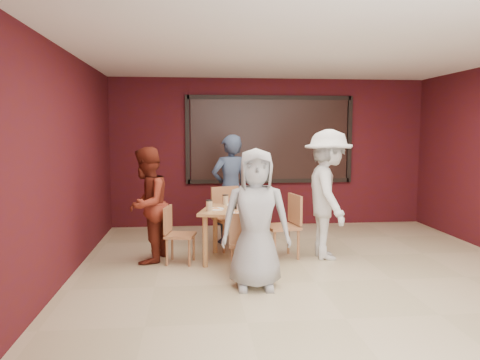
{
  "coord_description": "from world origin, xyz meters",
  "views": [
    {
      "loc": [
        -1.45,
        -5.36,
        1.81
      ],
      "look_at": [
        -0.81,
        1.03,
        1.14
      ],
      "focal_mm": 35.0,
      "sensor_mm": 36.0,
      "label": 1
    }
  ],
  "objects": [
    {
      "name": "chair_right",
      "position": [
        -0.13,
        1.12,
        0.51
      ],
      "size": [
        0.52,
        0.52,
        0.91
      ],
      "color": "#A96B42",
      "rests_on": "floor"
    },
    {
      "name": "diner_back",
      "position": [
        -0.86,
        2.11,
        0.88
      ],
      "size": [
        0.74,
        0.61,
        1.76
      ],
      "primitive_type": "imported",
      "rotation": [
        0.0,
        0.0,
        3.48
      ],
      "color": "#2C384F",
      "rests_on": "floor"
    },
    {
      "name": "dining_table",
      "position": [
        -0.86,
        1.03,
        0.65
      ],
      "size": [
        1.11,
        1.11,
        0.88
      ],
      "color": "#B8844B",
      "rests_on": "floor"
    },
    {
      "name": "diner_left",
      "position": [
        -2.1,
        1.1,
        0.8
      ],
      "size": [
        0.79,
        0.91,
        1.6
      ],
      "primitive_type": "imported",
      "rotation": [
        0.0,
        0.0,
        -1.84
      ],
      "color": "maroon",
      "rests_on": "floor"
    },
    {
      "name": "floor",
      "position": [
        0.0,
        0.0,
        0.0
      ],
      "size": [
        7.0,
        7.0,
        0.0
      ],
      "primitive_type": "plane",
      "color": "#C4B288",
      "rests_on": "ground"
    },
    {
      "name": "chair_front",
      "position": [
        -0.82,
        0.26,
        0.47
      ],
      "size": [
        0.43,
        0.43,
        0.83
      ],
      "color": "#A96B42",
      "rests_on": "floor"
    },
    {
      "name": "chair_back",
      "position": [
        -0.93,
        1.76,
        0.54
      ],
      "size": [
        0.58,
        0.58,
        0.95
      ],
      "color": "#A96B42",
      "rests_on": "floor"
    },
    {
      "name": "window_blinds",
      "position": [
        0.0,
        3.45,
        1.65
      ],
      "size": [
        3.0,
        0.02,
        1.5
      ],
      "primitive_type": "cube",
      "color": "black"
    },
    {
      "name": "diner_front",
      "position": [
        -0.75,
        -0.14,
        0.81
      ],
      "size": [
        0.82,
        0.56,
        1.62
      ],
      "primitive_type": "imported",
      "rotation": [
        0.0,
        0.0,
        -0.06
      ],
      "color": "#A1A1A1",
      "rests_on": "floor"
    },
    {
      "name": "diner_right",
      "position": [
        0.44,
        1.05,
        0.92
      ],
      "size": [
        0.72,
        1.21,
        1.84
      ],
      "primitive_type": "imported",
      "rotation": [
        0.0,
        0.0,
        1.54
      ],
      "color": "silver",
      "rests_on": "floor"
    },
    {
      "name": "chair_left",
      "position": [
        -1.71,
        0.99,
        0.45
      ],
      "size": [
        0.45,
        0.45,
        0.79
      ],
      "color": "#A96B42",
      "rests_on": "floor"
    }
  ]
}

